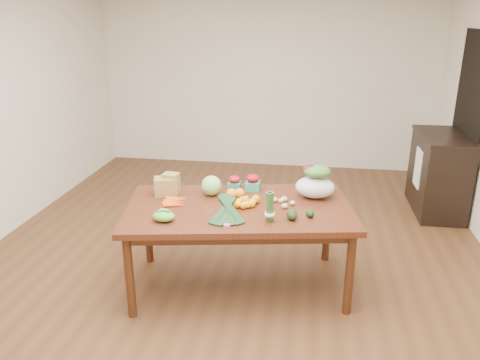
# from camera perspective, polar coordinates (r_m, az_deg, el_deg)

# --- Properties ---
(floor) EXTENTS (6.00, 6.00, 0.00)m
(floor) POSITION_cam_1_polar(r_m,az_deg,el_deg) (4.71, -0.74, -9.05)
(floor) COLOR #56361D
(floor) RESTS_ON ground
(room_walls) EXTENTS (5.02, 6.02, 2.70)m
(room_walls) POSITION_cam_1_polar(r_m,az_deg,el_deg) (4.23, -0.82, 7.22)
(room_walls) COLOR white
(room_walls) RESTS_ON floor
(dining_table) EXTENTS (2.01, 1.35, 0.75)m
(dining_table) POSITION_cam_1_polar(r_m,az_deg,el_deg) (4.05, -0.14, -8.08)
(dining_table) COLOR #4F2312
(dining_table) RESTS_ON floor
(doorway_dark) EXTENTS (0.02, 1.00, 2.10)m
(doorway_dark) POSITION_cam_1_polar(r_m,az_deg,el_deg) (6.07, 25.88, 6.17)
(doorway_dark) COLOR black
(doorway_dark) RESTS_ON floor
(cabinet) EXTENTS (0.52, 1.02, 0.94)m
(cabinet) POSITION_cam_1_polar(r_m,az_deg,el_deg) (6.02, 23.04, 0.74)
(cabinet) COLOR black
(cabinet) RESTS_ON floor
(dish_towel) EXTENTS (0.02, 0.28, 0.45)m
(dish_towel) POSITION_cam_1_polar(r_m,az_deg,el_deg) (5.87, 20.85, 1.39)
(dish_towel) COLOR white
(dish_towel) RESTS_ON cabinet
(paper_bag) EXTENTS (0.30, 0.26, 0.19)m
(paper_bag) POSITION_cam_1_polar(r_m,az_deg,el_deg) (4.16, -9.03, -0.53)
(paper_bag) COLOR olive
(paper_bag) RESTS_ON dining_table
(cabbage) EXTENTS (0.18, 0.18, 0.18)m
(cabbage) POSITION_cam_1_polar(r_m,az_deg,el_deg) (4.10, -3.51, -0.68)
(cabbage) COLOR #97CA75
(cabbage) RESTS_ON dining_table
(strawberry_basket_a) EXTENTS (0.13, 0.13, 0.10)m
(strawberry_basket_a) POSITION_cam_1_polar(r_m,az_deg,el_deg) (4.23, -0.69, -0.52)
(strawberry_basket_a) COLOR red
(strawberry_basket_a) RESTS_ON dining_table
(strawberry_basket_b) EXTENTS (0.15, 0.15, 0.11)m
(strawberry_basket_b) POSITION_cam_1_polar(r_m,az_deg,el_deg) (4.22, 1.57, -0.48)
(strawberry_basket_b) COLOR #AD0B17
(strawberry_basket_b) RESTS_ON dining_table
(orange_a) EXTENTS (0.09, 0.09, 0.09)m
(orange_a) POSITION_cam_1_polar(r_m,az_deg,el_deg) (4.02, -1.05, -1.69)
(orange_a) COLOR #FFAB0F
(orange_a) RESTS_ON dining_table
(orange_b) EXTENTS (0.09, 0.09, 0.09)m
(orange_b) POSITION_cam_1_polar(r_m,az_deg,el_deg) (4.04, -0.04, -1.62)
(orange_b) COLOR orange
(orange_b) RESTS_ON dining_table
(orange_c) EXTENTS (0.07, 0.07, 0.07)m
(orange_c) POSITION_cam_1_polar(r_m,az_deg,el_deg) (3.94, 1.94, -2.34)
(orange_c) COLOR orange
(orange_c) RESTS_ON dining_table
(mandarin_cluster) EXTENTS (0.21, 0.21, 0.10)m
(mandarin_cluster) POSITION_cam_1_polar(r_m,az_deg,el_deg) (3.86, 0.69, -2.58)
(mandarin_cluster) COLOR #FFAC0F
(mandarin_cluster) RESTS_ON dining_table
(carrots) EXTENTS (0.25, 0.25, 0.03)m
(carrots) POSITION_cam_1_polar(r_m,az_deg,el_deg) (3.98, -7.73, -2.59)
(carrots) COLOR orange
(carrots) RESTS_ON dining_table
(snap_pea_bag) EXTENTS (0.18, 0.13, 0.08)m
(snap_pea_bag) POSITION_cam_1_polar(r_m,az_deg,el_deg) (3.65, -9.29, -4.38)
(snap_pea_bag) COLOR #509532
(snap_pea_bag) RESTS_ON dining_table
(kale_bunch) EXTENTS (0.39, 0.45, 0.16)m
(kale_bunch) POSITION_cam_1_polar(r_m,az_deg,el_deg) (3.58, -1.61, -3.87)
(kale_bunch) COLOR #16331D
(kale_bunch) RESTS_ON dining_table
(asparagus_bundle) EXTENTS (0.10, 0.13, 0.26)m
(asparagus_bundle) POSITION_cam_1_polar(r_m,az_deg,el_deg) (3.56, 3.65, -3.26)
(asparagus_bundle) COLOR #4B7736
(asparagus_bundle) RESTS_ON dining_table
(potato_a) EXTENTS (0.05, 0.04, 0.04)m
(potato_a) POSITION_cam_1_polar(r_m,az_deg,el_deg) (3.96, 5.02, -2.52)
(potato_a) COLOR #DACE7D
(potato_a) RESTS_ON dining_table
(potato_b) EXTENTS (0.05, 0.05, 0.05)m
(potato_b) POSITION_cam_1_polar(r_m,az_deg,el_deg) (3.85, 5.45, -3.16)
(potato_b) COLOR #D1C579
(potato_b) RESTS_ON dining_table
(potato_c) EXTENTS (0.06, 0.05, 0.05)m
(potato_c) POSITION_cam_1_polar(r_m,az_deg,el_deg) (3.99, 5.39, -2.33)
(potato_c) COLOR #D7BB7C
(potato_c) RESTS_ON dining_table
(potato_d) EXTENTS (0.05, 0.05, 0.04)m
(potato_d) POSITION_cam_1_polar(r_m,az_deg,el_deg) (3.97, 4.24, -2.40)
(potato_d) COLOR tan
(potato_d) RESTS_ON dining_table
(potato_e) EXTENTS (0.05, 0.04, 0.04)m
(potato_e) POSITION_cam_1_polar(r_m,az_deg,el_deg) (3.92, 6.41, -2.80)
(potato_e) COLOR tan
(potato_e) RESTS_ON dining_table
(avocado_a) EXTENTS (0.11, 0.14, 0.08)m
(avocado_a) POSITION_cam_1_polar(r_m,az_deg,el_deg) (3.65, 6.32, -4.20)
(avocado_a) COLOR black
(avocado_a) RESTS_ON dining_table
(avocado_b) EXTENTS (0.09, 0.11, 0.06)m
(avocado_b) POSITION_cam_1_polar(r_m,az_deg,el_deg) (3.72, 8.51, -4.03)
(avocado_b) COLOR black
(avocado_b) RESTS_ON dining_table
(salad_bag) EXTENTS (0.38, 0.31, 0.26)m
(salad_bag) POSITION_cam_1_polar(r_m,az_deg,el_deg) (4.08, 9.15, -0.37)
(salad_bag) COLOR silver
(salad_bag) RESTS_ON dining_table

